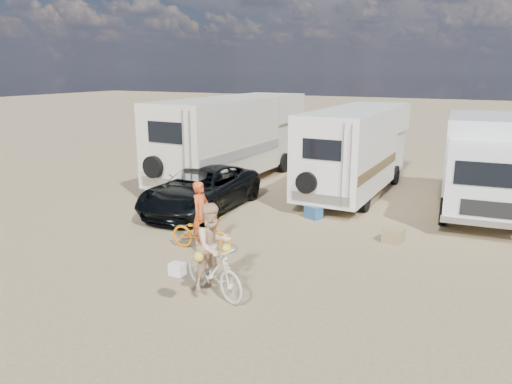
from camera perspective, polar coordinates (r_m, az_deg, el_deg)
The scene contains 11 objects.
ground at distance 11.97m, azimuth 3.48°, elevation -8.08°, with size 140.00×140.00×0.00m, color #9E865E.
rv_main at distance 18.31m, azimuth 11.62°, elevation 4.62°, with size 2.23×7.33×3.15m, color silver, non-canonical shape.
rv_left at distance 20.07m, azimuth -2.78°, elevation 6.08°, with size 2.55×8.54×3.40m, color beige, non-canonical shape.
box_truck at distance 17.09m, azimuth 25.09°, elevation 2.73°, with size 2.34×6.01×3.05m, color silver, non-canonical shape.
dark_suv at distance 16.07m, azimuth -6.44°, elevation 0.34°, with size 2.34×5.07×1.41m, color black.
bike_man at distance 12.57m, azimuth -6.38°, elevation -4.80°, with size 0.61×1.75×0.92m, color orange.
bike_woman at distance 10.13m, azimuth -5.00°, elevation -8.95°, with size 0.53×1.86×1.12m, color beige.
rider_man at distance 12.46m, azimuth -6.43°, elevation -3.26°, with size 0.59×0.39×1.63m, color #D14E1E.
rider_woman at distance 10.00m, azimuth -5.04°, elevation -7.23°, with size 0.86×0.67×1.77m, color #DBAC83.
cooler at distance 15.30m, azimuth 6.73°, elevation -2.35°, with size 0.49×0.36×0.39m, color #2A5280.
crate at distance 13.66m, azimuth 15.75°, elevation -4.87°, with size 0.49×0.49×0.39m, color olive.
Camera 1 is at (4.36, -10.18, 4.54)m, focal length 34.29 mm.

